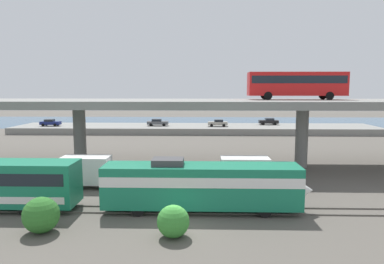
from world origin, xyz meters
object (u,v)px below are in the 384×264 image
parked_car_0 (158,122)px  parked_car_2 (269,121)px  parked_car_1 (218,123)px  transit_bus_on_overpass (297,83)px  train_locomotive (211,184)px  service_truck_west (254,172)px  service_truck_east (95,171)px  parked_car_3 (50,123)px

parked_car_0 → parked_car_2: same height
parked_car_0 → parked_car_1: 13.27m
parked_car_1 → parked_car_2: (11.76, 4.09, 0.00)m
transit_bus_on_overpass → parked_car_2: (3.39, 35.71, -8.09)m
parked_car_2 → train_locomotive: bearing=74.9°
train_locomotive → parked_car_1: 49.63m
transit_bus_on_overpass → parked_car_0: size_ratio=2.62×
parked_car_1 → parked_car_2: 12.45m
train_locomotive → parked_car_2: train_locomotive is taller
transit_bus_on_overpass → parked_car_0: bearing=123.6°
service_truck_west → parked_car_0: size_ratio=1.48×
train_locomotive → service_truck_east: size_ratio=2.39×
parked_car_1 → service_truck_west: bearing=92.1°
transit_bus_on_overpass → parked_car_3: bearing=145.2°
parked_car_0 → parked_car_3: (-23.44, -1.21, -0.00)m
transit_bus_on_overpass → parked_car_2: size_ratio=2.78×
service_truck_west → service_truck_east: 15.33m
parked_car_0 → parked_car_3: same height
train_locomotive → parked_car_2: size_ratio=3.76×
service_truck_west → parked_car_2: service_truck_west is taller
parked_car_3 → parked_car_0: bearing=3.0°
parked_car_1 → parked_car_0: bearing=-4.1°
service_truck_west → parked_car_2: 48.33m
transit_bus_on_overpass → parked_car_2: transit_bus_on_overpass is taller
train_locomotive → service_truck_west: train_locomotive is taller
parked_car_1 → parked_car_3: same height
transit_bus_on_overpass → service_truck_west: size_ratio=1.76×
parked_car_1 → parked_car_3: size_ratio=1.00×
parked_car_2 → parked_car_0: bearing=7.2°
parked_car_1 → transit_bus_on_overpass: bearing=104.8°
service_truck_west → parked_car_3: size_ratio=1.60×
parked_car_2 → parked_car_3: same height
parked_car_1 → parked_car_3: 36.67m
service_truck_west → parked_car_0: service_truck_west is taller
service_truck_east → parked_car_1: 45.29m
parked_car_2 → parked_car_3: 48.62m
parked_car_0 → service_truck_west: bearing=-71.4°
service_truck_west → parked_car_2: size_ratio=1.58×
train_locomotive → parked_car_0: size_ratio=3.54×
parked_car_0 → transit_bus_on_overpass: bearing=-56.4°
parked_car_0 → parked_car_2: 25.19m
transit_bus_on_overpass → service_truck_west: transit_bus_on_overpass is taller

